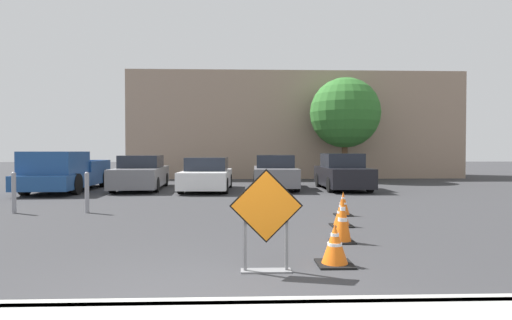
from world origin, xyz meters
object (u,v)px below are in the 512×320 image
Objects in this scene: road_closed_sign at (266,216)px; traffic_cone_fourth at (343,204)px; traffic_cone_nearest at (335,245)px; parked_car_third at (275,173)px; parked_car_second at (207,175)px; parked_car_fourth at (342,173)px; pickup_truck at (65,173)px; bollard_nearest at (87,191)px; traffic_cone_third at (341,213)px; bollard_second at (14,192)px; parked_car_nearest at (141,173)px; traffic_cone_second at (343,220)px.

traffic_cone_fourth is at bearing 64.45° from road_closed_sign.
traffic_cone_fourth reaches higher than traffic_cone_nearest.
parked_car_third reaches higher than traffic_cone_nearest.
parked_car_third reaches higher than parked_car_second.
parked_car_third is 2.88m from parked_car_fourth.
pickup_truck is 6.51m from bollard_nearest.
road_closed_sign is 0.25× the size of pickup_truck.
road_closed_sign reaches higher than parked_car_second.
bollard_second reaches higher than traffic_cone_third.
parked_car_second is 3.79× the size of bollard_nearest.
parked_car_third is (0.08, 11.53, 0.40)m from traffic_cone_nearest.
parked_car_third is at bearing -5.46° from parked_car_fourth.
bollard_second is (-8.15, 2.09, 0.28)m from traffic_cone_third.
traffic_cone_fourth is (1.24, 4.36, 0.01)m from traffic_cone_nearest.
traffic_cone_nearest is 0.12× the size of parked_car_nearest.
bollard_nearest is at bearing 36.89° from parked_car_fourth.
pickup_truck is 1.35× the size of parked_car_third.
pickup_truck is at bearing 128.38° from traffic_cone_nearest.
bollard_nearest is (-5.42, 5.02, 0.29)m from traffic_cone_nearest.
parked_car_fourth is at bearing 31.23° from bollard_second.
road_closed_sign is 2.32× the size of traffic_cone_fourth.
parked_car_fourth is 10.44m from bollard_nearest.
parked_car_nearest is 1.13× the size of parked_car_third.
road_closed_sign is 2.30m from traffic_cone_second.
traffic_cone_second is (0.47, 1.40, 0.12)m from traffic_cone_nearest.
parked_car_third reaches higher than traffic_cone_third.
parked_car_third is at bearing 175.28° from parked_car_nearest.
traffic_cone_second is at bearing -31.53° from bollard_nearest.
traffic_cone_nearest is 0.54× the size of bollard_nearest.
traffic_cone_nearest is 1.49m from traffic_cone_second.
traffic_cone_nearest is at bearing 112.17° from parked_car_nearest.
bollard_second is at bearing 99.70° from pickup_truck.
bollard_second is at bearing 54.41° from parked_car_second.
parked_car_second is 2.93m from parked_car_third.
traffic_cone_fourth is (0.77, 2.96, -0.11)m from traffic_cone_second.
traffic_cone_fourth is 0.55× the size of bollard_second.
parked_car_second reaches higher than traffic_cone_second.
parked_car_nearest reaches higher than traffic_cone_second.
parked_car_nearest is at bearing 126.72° from traffic_cone_third.
road_closed_sign reaches higher than traffic_cone_second.
traffic_cone_nearest is 0.71× the size of traffic_cone_second.
parked_car_fourth reaches higher than road_closed_sign.
parked_car_fourth reaches higher than parked_car_third.
traffic_cone_nearest is at bearing 75.56° from parked_car_fourth.
traffic_cone_fourth is at bearing 74.26° from traffic_cone_third.
road_closed_sign is at bearing 122.04° from pickup_truck.
road_closed_sign is 2.33× the size of traffic_cone_third.
parked_car_fourth reaches higher than traffic_cone_fourth.
traffic_cone_third is 8.82m from parked_car_second.
parked_car_third is 1.04× the size of parked_car_fourth.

